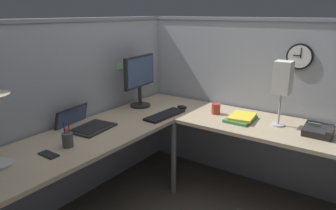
{
  "coord_description": "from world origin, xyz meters",
  "views": [
    {
      "loc": [
        -2.04,
        -1.31,
        1.63
      ],
      "look_at": [
        0.07,
        0.16,
        0.87
      ],
      "focal_mm": 34.07,
      "sensor_mm": 36.0,
      "label": 1
    }
  ],
  "objects_px": {
    "keyboard": "(165,115)",
    "cell_phone": "(49,155)",
    "computer_mouse": "(182,107)",
    "office_phone": "(319,131)",
    "pen_cup": "(68,140)",
    "coffee_mug": "(216,109)",
    "wall_clock": "(300,56)",
    "book_stack": "(241,118)",
    "desk_lamp_paper": "(283,80)",
    "monitor": "(140,77)",
    "laptop": "(83,124)"
  },
  "relations": [
    {
      "from": "keyboard",
      "to": "office_phone",
      "type": "distance_m",
      "value": 1.26
    },
    {
      "from": "computer_mouse",
      "to": "book_stack",
      "type": "height_order",
      "value": "book_stack"
    },
    {
      "from": "monitor",
      "to": "wall_clock",
      "type": "bearing_deg",
      "value": -67.89
    },
    {
      "from": "cell_phone",
      "to": "pen_cup",
      "type": "bearing_deg",
      "value": 4.09
    },
    {
      "from": "computer_mouse",
      "to": "desk_lamp_paper",
      "type": "xyz_separation_m",
      "value": [
        0.06,
        -0.9,
        0.37
      ]
    },
    {
      "from": "computer_mouse",
      "to": "cell_phone",
      "type": "height_order",
      "value": "computer_mouse"
    },
    {
      "from": "computer_mouse",
      "to": "coffee_mug",
      "type": "height_order",
      "value": "coffee_mug"
    },
    {
      "from": "computer_mouse",
      "to": "desk_lamp_paper",
      "type": "height_order",
      "value": "desk_lamp_paper"
    },
    {
      "from": "wall_clock",
      "to": "coffee_mug",
      "type": "bearing_deg",
      "value": 118.39
    },
    {
      "from": "coffee_mug",
      "to": "wall_clock",
      "type": "xyz_separation_m",
      "value": [
        0.33,
        -0.6,
        0.49
      ]
    },
    {
      "from": "pen_cup",
      "to": "book_stack",
      "type": "distance_m",
      "value": 1.44
    },
    {
      "from": "cell_phone",
      "to": "wall_clock",
      "type": "height_order",
      "value": "wall_clock"
    },
    {
      "from": "cell_phone",
      "to": "book_stack",
      "type": "xyz_separation_m",
      "value": [
        1.38,
        -0.76,
        0.02
      ]
    },
    {
      "from": "keyboard",
      "to": "computer_mouse",
      "type": "relative_size",
      "value": 4.13
    },
    {
      "from": "pen_cup",
      "to": "cell_phone",
      "type": "xyz_separation_m",
      "value": [
        -0.16,
        -0.01,
        -0.05
      ]
    },
    {
      "from": "keyboard",
      "to": "cell_phone",
      "type": "bearing_deg",
      "value": 175.16
    },
    {
      "from": "laptop",
      "to": "book_stack",
      "type": "distance_m",
      "value": 1.33
    },
    {
      "from": "pen_cup",
      "to": "desk_lamp_paper",
      "type": "height_order",
      "value": "desk_lamp_paper"
    },
    {
      "from": "keyboard",
      "to": "cell_phone",
      "type": "relative_size",
      "value": 2.99
    },
    {
      "from": "cell_phone",
      "to": "book_stack",
      "type": "distance_m",
      "value": 1.57
    },
    {
      "from": "cell_phone",
      "to": "coffee_mug",
      "type": "xyz_separation_m",
      "value": [
        1.42,
        -0.49,
        0.04
      ]
    },
    {
      "from": "computer_mouse",
      "to": "pen_cup",
      "type": "bearing_deg",
      "value": 172.11
    },
    {
      "from": "pen_cup",
      "to": "cell_phone",
      "type": "distance_m",
      "value": 0.17
    },
    {
      "from": "laptop",
      "to": "keyboard",
      "type": "relative_size",
      "value": 0.97
    },
    {
      "from": "monitor",
      "to": "wall_clock",
      "type": "relative_size",
      "value": 2.27
    },
    {
      "from": "cell_phone",
      "to": "coffee_mug",
      "type": "bearing_deg",
      "value": -18.51
    },
    {
      "from": "monitor",
      "to": "pen_cup",
      "type": "xyz_separation_m",
      "value": [
        -1.04,
        -0.22,
        -0.24
      ]
    },
    {
      "from": "cell_phone",
      "to": "computer_mouse",
      "type": "bearing_deg",
      "value": -5.89
    },
    {
      "from": "wall_clock",
      "to": "book_stack",
      "type": "bearing_deg",
      "value": 137.31
    },
    {
      "from": "monitor",
      "to": "coffee_mug",
      "type": "relative_size",
      "value": 5.21
    },
    {
      "from": "cell_phone",
      "to": "book_stack",
      "type": "bearing_deg",
      "value": -28.14
    },
    {
      "from": "computer_mouse",
      "to": "cell_phone",
      "type": "distance_m",
      "value": 1.38
    },
    {
      "from": "laptop",
      "to": "coffee_mug",
      "type": "height_order",
      "value": "laptop"
    },
    {
      "from": "wall_clock",
      "to": "computer_mouse",
      "type": "bearing_deg",
      "value": 111.68
    },
    {
      "from": "monitor",
      "to": "cell_phone",
      "type": "height_order",
      "value": "monitor"
    },
    {
      "from": "monitor",
      "to": "computer_mouse",
      "type": "relative_size",
      "value": 4.81
    },
    {
      "from": "laptop",
      "to": "cell_phone",
      "type": "distance_m",
      "value": 0.54
    },
    {
      "from": "computer_mouse",
      "to": "office_phone",
      "type": "bearing_deg",
      "value": -89.96
    },
    {
      "from": "computer_mouse",
      "to": "office_phone",
      "type": "relative_size",
      "value": 0.5
    },
    {
      "from": "keyboard",
      "to": "cell_phone",
      "type": "height_order",
      "value": "keyboard"
    },
    {
      "from": "office_phone",
      "to": "desk_lamp_paper",
      "type": "distance_m",
      "value": 0.48
    },
    {
      "from": "coffee_mug",
      "to": "monitor",
      "type": "bearing_deg",
      "value": 106.39
    },
    {
      "from": "keyboard",
      "to": "cell_phone",
      "type": "distance_m",
      "value": 1.1
    },
    {
      "from": "keyboard",
      "to": "desk_lamp_paper",
      "type": "xyz_separation_m",
      "value": [
        0.34,
        -0.9,
        0.37
      ]
    },
    {
      "from": "cell_phone",
      "to": "desk_lamp_paper",
      "type": "relative_size",
      "value": 0.27
    },
    {
      "from": "laptop",
      "to": "pen_cup",
      "type": "xyz_separation_m",
      "value": [
        -0.32,
        -0.22,
        0.03
      ]
    },
    {
      "from": "pen_cup",
      "to": "computer_mouse",
      "type": "bearing_deg",
      "value": -7.89
    },
    {
      "from": "computer_mouse",
      "to": "keyboard",
      "type": "bearing_deg",
      "value": 178.91
    },
    {
      "from": "book_stack",
      "to": "coffee_mug",
      "type": "height_order",
      "value": "coffee_mug"
    },
    {
      "from": "keyboard",
      "to": "office_phone",
      "type": "bearing_deg",
      "value": -74.0
    }
  ]
}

